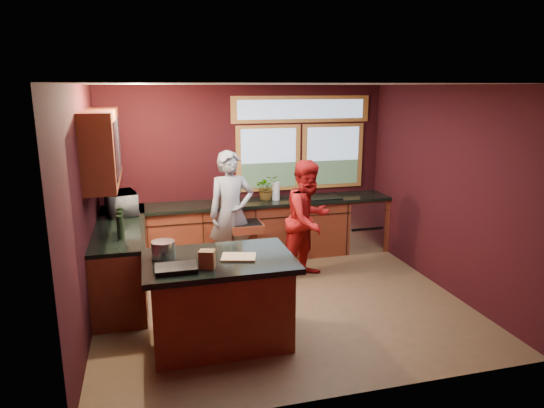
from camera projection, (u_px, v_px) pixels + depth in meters
name	position (u px, v px, depth m)	size (l,w,h in m)	color
floor	(281.00, 302.00, 6.18)	(4.50, 4.50, 0.00)	brown
room_shell	(227.00, 160.00, 5.91)	(4.52, 4.02, 2.71)	black
back_counter	(264.00, 229.00, 7.71)	(4.50, 0.64, 0.93)	#5B2015
left_counter	(121.00, 258.00, 6.38)	(0.64, 2.30, 0.93)	#5B2015
island	(220.00, 300.00, 5.12)	(1.55, 1.05, 0.95)	#5B2015
person_grey	(231.00, 214.00, 6.93)	(0.66, 0.43, 1.80)	slate
person_red	(308.00, 220.00, 6.80)	(0.82, 0.64, 1.70)	maroon
microwave	(122.00, 203.00, 6.78)	(0.56, 0.38, 0.31)	#999999
potted_plant	(267.00, 187.00, 7.62)	(0.36, 0.31, 0.39)	#999999
paper_towel	(276.00, 191.00, 7.62)	(0.12, 0.12, 0.28)	white
cutting_board	(239.00, 257.00, 5.01)	(0.35, 0.25, 0.02)	tan
stock_pot	(163.00, 250.00, 4.99)	(0.24, 0.24, 0.18)	#BABABF
paper_bag	(207.00, 259.00, 4.72)	(0.15, 0.12, 0.18)	brown
black_tray	(176.00, 268.00, 4.66)	(0.40, 0.28, 0.05)	black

